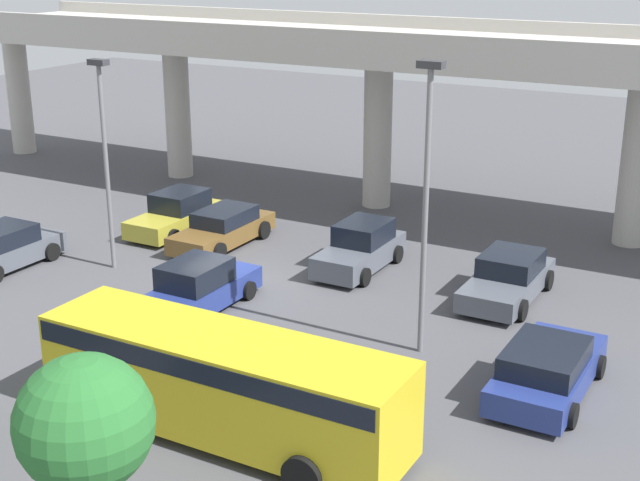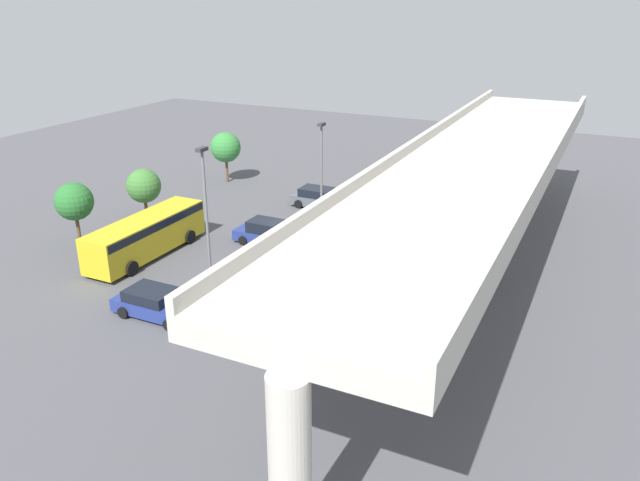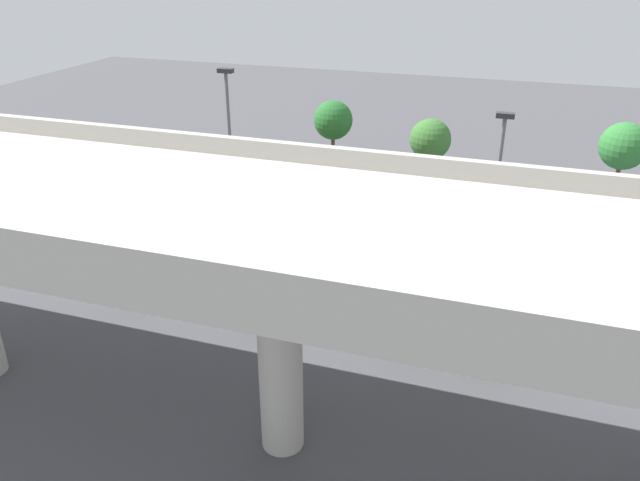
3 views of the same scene
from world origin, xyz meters
TOP-DOWN VIEW (x-y plane):
  - ground_plane at (0.00, 0.00)m, footprint 93.01×93.01m
  - highway_overpass at (0.00, 11.36)m, footprint 44.63×7.76m
  - parked_car_0 at (-8.24, -2.36)m, footprint 2.19×4.30m
  - parked_car_1 at (-5.35, 4.05)m, footprint 2.07×4.51m
  - parked_car_2 at (-2.75, 3.52)m, footprint 2.03×4.86m
  - parked_car_3 at (0.21, -2.05)m, footprint 2.05×4.57m
  - parked_car_4 at (3.03, 3.77)m, footprint 1.98×4.33m
  - parked_car_5 at (8.48, 3.65)m, footprint 2.16×4.76m
  - parked_car_6 at (11.40, -2.20)m, footprint 2.25×4.77m
  - shuttle_bus at (5.31, -7.94)m, footprint 9.16×2.64m
  - lamp_post_near_aisle at (-4.78, -0.42)m, footprint 0.70×0.35m
  - lamp_post_mid_lot at (7.56, -1.44)m, footprint 0.70×0.35m
  - tree_front_left at (-10.94, -12.70)m, footprint 2.64×2.64m
  - tree_front_centre at (-0.25, -12.76)m, footprint 2.52×2.52m
  - tree_front_right at (6.04, -13.06)m, footprint 2.49×2.49m

SIDE VIEW (x-z plane):
  - ground_plane at x=0.00m, z-range 0.00..0.00m
  - parked_car_2 at x=-2.75m, z-range -0.03..1.39m
  - parked_car_6 at x=11.40m, z-range -0.03..1.40m
  - parked_car_5 at x=8.48m, z-range -0.06..1.44m
  - parked_car_0 at x=-8.24m, z-range -0.03..1.48m
  - parked_car_3 at x=0.21m, z-range -0.08..1.55m
  - parked_car_1 at x=-5.35m, z-range -0.08..1.55m
  - parked_car_4 at x=3.03m, z-range -0.08..1.62m
  - shuttle_bus at x=5.31m, z-range 0.26..2.79m
  - tree_front_centre at x=-0.25m, z-range 0.62..4.40m
  - tree_front_right at x=6.04m, z-range 0.93..5.30m
  - tree_front_left at x=-10.94m, z-range 0.89..5.35m
  - lamp_post_near_aisle at x=-4.78m, z-range 0.68..8.08m
  - lamp_post_mid_lot at x=7.56m, z-range 0.69..8.92m
  - highway_overpass at x=0.00m, z-range 2.51..10.46m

